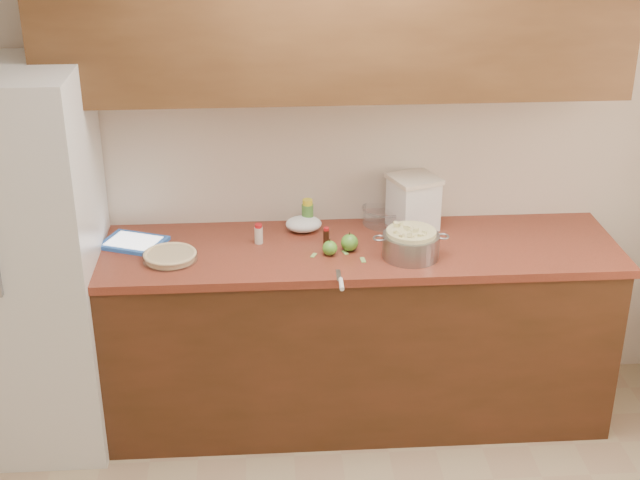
{
  "coord_description": "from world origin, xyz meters",
  "views": [
    {
      "loc": [
        -0.33,
        -2.27,
        2.67
      ],
      "look_at": [
        -0.08,
        1.43,
        0.98
      ],
      "focal_mm": 50.0,
      "sensor_mm": 36.0,
      "label": 1
    }
  ],
  "objects": [
    {
      "name": "fridge",
      "position": [
        -1.44,
        1.44,
        0.9
      ],
      "size": [
        0.7,
        0.7,
        1.8
      ],
      "primitive_type": "cube",
      "color": "silver",
      "rests_on": "ground"
    },
    {
      "name": "peel_a",
      "position": [
        0.03,
        1.41,
        0.92
      ],
      "size": [
        0.03,
        0.05,
        0.0
      ],
      "primitive_type": "cube",
      "rotation": [
        0.0,
        0.0,
        1.85
      ],
      "color": "#92BB5B",
      "rests_on": "counter_run"
    },
    {
      "name": "mixing_bowl",
      "position": [
        0.26,
        1.74,
        0.97
      ],
      "size": [
        0.23,
        0.23,
        0.09
      ],
      "rotation": [
        0.0,
        0.0,
        0.16
      ],
      "color": "silver",
      "rests_on": "counter_run"
    },
    {
      "name": "lemon_bottle",
      "position": [
        -0.12,
        1.69,
        0.99
      ],
      "size": [
        0.06,
        0.06,
        0.15
      ],
      "rotation": [
        0.0,
        0.0,
        -0.4
      ],
      "color": "#4C8C38",
      "rests_on": "counter_run"
    },
    {
      "name": "paring_knife",
      "position": [
        -0.01,
        1.09,
        0.93
      ],
      "size": [
        0.02,
        0.2,
        0.02
      ],
      "rotation": [
        0.0,
        0.0,
        -0.02
      ],
      "color": "gray",
      "rests_on": "counter_run"
    },
    {
      "name": "flour_canister",
      "position": [
        0.39,
        1.68,
        1.05
      ],
      "size": [
        0.27,
        0.27,
        0.26
      ],
      "rotation": [
        0.0,
        0.0,
        0.36
      ],
      "color": "white",
      "rests_on": "counter_run"
    },
    {
      "name": "vanilla_bottle",
      "position": [
        -0.05,
        1.51,
        0.96
      ],
      "size": [
        0.03,
        0.03,
        0.08
      ],
      "rotation": [
        0.0,
        0.0,
        -0.44
      ],
      "color": "black",
      "rests_on": "counter_run"
    },
    {
      "name": "room_shell",
      "position": [
        0.0,
        0.0,
        1.3
      ],
      "size": [
        3.6,
        3.6,
        3.6
      ],
      "color": "tan",
      "rests_on": "ground"
    },
    {
      "name": "peel_b",
      "position": [
        -0.11,
        1.39,
        0.92
      ],
      "size": [
        0.03,
        0.05,
        0.0
      ],
      "primitive_type": "cube",
      "rotation": [
        0.0,
        0.0,
        -1.99
      ],
      "color": "#92BB5B",
      "rests_on": "counter_run"
    },
    {
      "name": "pie",
      "position": [
        -0.76,
        1.38,
        0.94
      ],
      "size": [
        0.25,
        0.25,
        0.04
      ],
      "rotation": [
        0.0,
        0.0,
        0.04
      ],
      "color": "silver",
      "rests_on": "counter_run"
    },
    {
      "name": "upper_cabinets",
      "position": [
        0.0,
        1.63,
        1.95
      ],
      "size": [
        2.6,
        0.34,
        0.7
      ],
      "primitive_type": "cube",
      "color": "brown",
      "rests_on": "room_shell"
    },
    {
      "name": "colander",
      "position": [
        0.33,
        1.35,
        0.98
      ],
      "size": [
        0.35,
        0.26,
        0.13
      ],
      "rotation": [
        0.0,
        0.0,
        -0.39
      ],
      "color": "gray",
      "rests_on": "counter_run"
    },
    {
      "name": "paper_towel",
      "position": [
        -0.14,
        1.67,
        0.96
      ],
      "size": [
        0.21,
        0.19,
        0.07
      ],
      "primitive_type": "ellipsoid",
      "rotation": [
        0.0,
        0.0,
        0.28
      ],
      "color": "white",
      "rests_on": "counter_run"
    },
    {
      "name": "counter_run",
      "position": [
        0.0,
        1.48,
        0.46
      ],
      "size": [
        2.64,
        0.68,
        0.92
      ],
      "color": "#4C2615",
      "rests_on": "ground"
    },
    {
      "name": "apple_center",
      "position": [
        0.06,
        1.43,
        0.96
      ],
      "size": [
        0.08,
        0.08,
        0.09
      ],
      "color": "#52992C",
      "rests_on": "counter_run"
    },
    {
      "name": "tablet",
      "position": [
        -0.95,
        1.56,
        0.93
      ],
      "size": [
        0.34,
        0.3,
        0.02
      ],
      "rotation": [
        0.0,
        0.0,
        -0.39
      ],
      "color": "blue",
      "rests_on": "counter_run"
    },
    {
      "name": "apple_left",
      "position": [
        -0.04,
        1.39,
        0.95
      ],
      "size": [
        0.07,
        0.07,
        0.08
      ],
      "color": "#52992C",
      "rests_on": "counter_run"
    },
    {
      "name": "peel_c",
      "position": [
        0.11,
        1.32,
        0.92
      ],
      "size": [
        0.02,
        0.05,
        0.0
      ],
      "primitive_type": "cube",
      "rotation": [
        0.0,
        0.0,
        -1.5
      ],
      "color": "#92BB5B",
      "rests_on": "counter_run"
    },
    {
      "name": "cinnamon_shaker",
      "position": [
        -0.36,
        1.54,
        0.97
      ],
      "size": [
        0.04,
        0.04,
        0.1
      ],
      "rotation": [
        0.0,
        0.0,
        0.1
      ],
      "color": "beige",
      "rests_on": "counter_run"
    }
  ]
}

